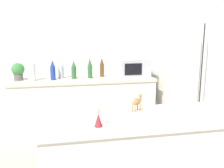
# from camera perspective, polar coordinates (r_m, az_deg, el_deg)

# --- Properties ---
(wall_back) EXTENTS (8.00, 0.06, 2.55)m
(wall_back) POSITION_cam_1_polar(r_m,az_deg,el_deg) (4.13, -0.26, 7.21)
(wall_back) COLOR silver
(wall_back) RESTS_ON ground_plane
(back_counter) EXTENTS (2.12, 0.63, 0.92)m
(back_counter) POSITION_cam_1_polar(r_m,az_deg,el_deg) (3.89, -6.44, -5.37)
(back_counter) COLOR silver
(back_counter) RESTS_ON ground_plane
(refrigerator) EXTENTS (0.95, 0.73, 1.76)m
(refrigerator) POSITION_cam_1_polar(r_m,az_deg,el_deg) (4.21, 17.17, 1.37)
(refrigerator) COLOR silver
(refrigerator) RESTS_ON ground_plane
(potted_plant) EXTENTS (0.18, 0.18, 0.25)m
(potted_plant) POSITION_cam_1_polar(r_m,az_deg,el_deg) (3.82, -20.67, 2.81)
(potted_plant) COLOR #595451
(potted_plant) RESTS_ON back_counter
(paper_towel_roll) EXTENTS (0.11, 0.11, 0.25)m
(paper_towel_roll) POSITION_cam_1_polar(r_m,az_deg,el_deg) (3.72, -17.87, 2.57)
(paper_towel_roll) COLOR white
(paper_towel_roll) RESTS_ON back_counter
(microwave) EXTENTS (0.48, 0.37, 0.28)m
(microwave) POSITION_cam_1_polar(r_m,az_deg,el_deg) (3.92, 4.75, 3.79)
(microwave) COLOR #B2B5BA
(microwave) RESTS_ON back_counter
(back_bottle_0) EXTENTS (0.08, 0.08, 0.28)m
(back_bottle_0) POSITION_cam_1_polar(r_m,az_deg,el_deg) (3.81, -11.59, 3.27)
(back_bottle_0) COLOR #B2B7BC
(back_bottle_0) RESTS_ON back_counter
(back_bottle_1) EXTENTS (0.07, 0.07, 0.30)m
(back_bottle_1) POSITION_cam_1_polar(r_m,az_deg,el_deg) (3.77, -5.08, 3.54)
(back_bottle_1) COLOR #2D6033
(back_bottle_1) RESTS_ON back_counter
(back_bottle_2) EXTENTS (0.07, 0.07, 0.28)m
(back_bottle_2) POSITION_cam_1_polar(r_m,az_deg,el_deg) (3.74, -8.72, 3.22)
(back_bottle_2) COLOR #2D6033
(back_bottle_2) RESTS_ON back_counter
(back_bottle_3) EXTENTS (0.07, 0.07, 0.31)m
(back_bottle_3) POSITION_cam_1_polar(r_m,az_deg,el_deg) (3.88, -2.33, 3.84)
(back_bottle_3) COLOR brown
(back_bottle_3) RESTS_ON back_counter
(back_bottle_4) EXTENTS (0.08, 0.08, 0.30)m
(back_bottle_4) POSITION_cam_1_polar(r_m,az_deg,el_deg) (3.72, -13.39, 3.11)
(back_bottle_4) COLOR navy
(back_bottle_4) RESTS_ON back_counter
(camel_figurine) EXTENTS (0.11, 0.09, 0.14)m
(camel_figurine) POSITION_cam_1_polar(r_m,az_deg,el_deg) (2.07, 5.68, -4.02)
(camel_figurine) COLOR olive
(camel_figurine) RESTS_ON bar_counter
(wise_man_figurine_blue) EXTENTS (0.06, 0.06, 0.13)m
(wise_man_figurine_blue) POSITION_cam_1_polar(r_m,az_deg,el_deg) (1.74, -3.14, -7.93)
(wise_man_figurine_blue) COLOR maroon
(wise_man_figurine_blue) RESTS_ON bar_counter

